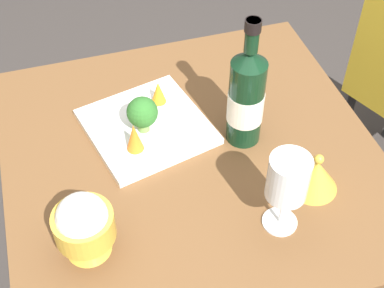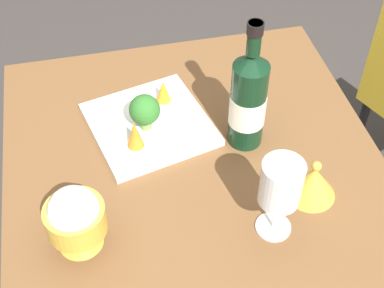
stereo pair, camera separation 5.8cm
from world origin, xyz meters
name	(u,v)px [view 1 (the left image)]	position (x,y,z in m)	size (l,w,h in m)	color
dining_table	(192,183)	(0.00, 0.00, 0.64)	(0.80, 0.80, 0.74)	brown
wine_bottle	(246,97)	(0.02, -0.12, 0.86)	(0.08, 0.08, 0.30)	black
wine_glass	(288,180)	(-0.22, -0.11, 0.87)	(0.08, 0.08, 0.18)	white
rice_bowl	(84,225)	(-0.17, 0.25, 0.82)	(0.11, 0.11, 0.14)	gold
rice_bowl_lid	(315,174)	(-0.16, -0.21, 0.78)	(0.10, 0.10, 0.09)	gold
serving_plate	(147,127)	(0.10, 0.08, 0.75)	(0.30, 0.30, 0.02)	white
broccoli_floret	(142,113)	(0.09, 0.08, 0.81)	(0.07, 0.07, 0.09)	#729E4C
carrot_garnish_left	(134,137)	(0.04, 0.12, 0.79)	(0.04, 0.04, 0.07)	orange
carrot_garnish_right	(158,92)	(0.17, 0.03, 0.79)	(0.03, 0.03, 0.06)	orange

